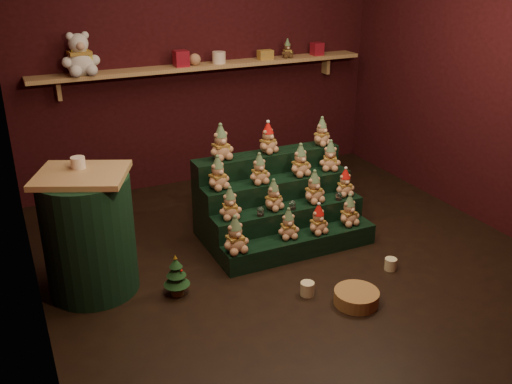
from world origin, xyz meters
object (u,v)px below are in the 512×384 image
riser_tier_front (300,245)px  mini_christmas_tree (176,275)px  snow_globe_b (292,205)px  white_bear (79,48)px  brown_bear (287,49)px  mug_left (307,289)px  wicker_basket (356,297)px  snow_globe_a (260,211)px  snow_globe_c (339,196)px  side_table (89,234)px  mug_right (391,264)px

riser_tier_front → mini_christmas_tree: (-1.15, -0.15, 0.08)m
snow_globe_b → white_bear: 2.49m
mini_christmas_tree → brown_bear: bearing=45.6°
riser_tier_front → white_bear: 2.76m
mug_left → snow_globe_b: bearing=70.7°
wicker_basket → snow_globe_a: bearing=108.0°
snow_globe_c → mug_left: size_ratio=0.73×
snow_globe_c → mug_left: snow_globe_c is taller
mug_left → white_bear: white_bear is taller
side_table → snow_globe_b: bearing=22.5°
riser_tier_front → mug_right: bearing=-44.3°
mini_christmas_tree → wicker_basket: (1.16, -0.68, -0.11)m
mini_christmas_tree → white_bear: size_ratio=0.68×
snow_globe_a → snow_globe_c: snow_globe_a is taller
wicker_basket → white_bear: 3.40m
snow_globe_b → wicker_basket: 1.04m
riser_tier_front → wicker_basket: 0.83m
side_table → brown_bear: brown_bear is taller
mug_left → wicker_basket: mug_left is taller
snow_globe_c → mug_right: (0.08, -0.69, -0.35)m
riser_tier_front → snow_globe_a: snow_globe_a is taller
mug_right → white_bear: white_bear is taller
mug_right → snow_globe_c: bearing=96.4°
brown_bear → white_bear: bearing=-172.0°
snow_globe_b → wicker_basket: snow_globe_b is taller
mini_christmas_tree → wicker_basket: 1.35m
mug_left → mug_right: mug_left is taller
mini_christmas_tree → white_bear: bearing=96.4°
snow_globe_b → white_bear: size_ratio=0.16×
mini_christmas_tree → mug_left: size_ratio=3.20×
snow_globe_c → side_table: 2.17m
snow_globe_c → brown_bear: bearing=78.0°
riser_tier_front → snow_globe_b: size_ratio=17.24×
wicker_basket → white_bear: bearing=117.2°
riser_tier_front → mug_right: size_ratio=14.18×
snow_globe_a → mug_left: bearing=-86.4°
riser_tier_front → mug_right: riser_tier_front is taller
snow_globe_b → snow_globe_a: bearing=180.0°
mini_christmas_tree → mug_right: mini_christmas_tree is taller
snow_globe_c → side_table: bearing=179.0°
mini_christmas_tree → brown_bear: size_ratio=1.73×
riser_tier_front → snow_globe_b: snow_globe_b is taller
snow_globe_b → snow_globe_c: snow_globe_b is taller
brown_bear → mug_left: bearing=-106.1°
mini_christmas_tree → snow_globe_a: bearing=20.0°
mug_right → wicker_basket: wicker_basket is taller
brown_bear → snow_globe_a: bearing=-115.6°
side_table → mug_right: size_ratio=9.75×
white_bear → brown_bear: (2.21, -0.00, -0.15)m
white_bear → brown_bear: 2.22m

